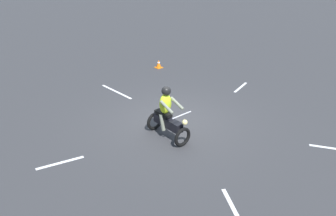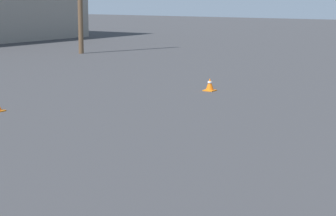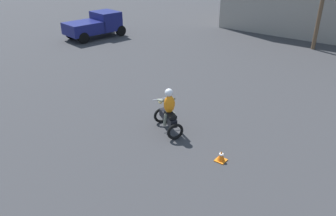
# 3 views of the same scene
# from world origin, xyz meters

# --- Properties ---
(traffic_cone_near_right) EXTENTS (0.32, 0.32, 0.39)m
(traffic_cone_near_right) POSITION_xyz_m (5.94, 10.67, 0.19)
(traffic_cone_near_right) COLOR orange
(traffic_cone_near_right) RESTS_ON ground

